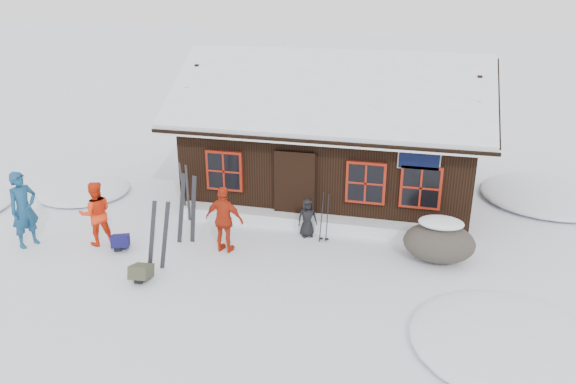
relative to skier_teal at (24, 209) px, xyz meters
The scene contains 15 objects.
ground 5.42m from the skier_teal, ahead, with size 120.00×120.00×0.00m, color white.
mountain_hut 8.76m from the skier_teal, 38.86° to the left, with size 8.90×6.09×4.42m.
snow_drift 7.39m from the skier_teal, 22.04° to the left, with size 7.60×0.60×0.35m, color white.
snow_mounds 7.42m from the skier_teal, 18.80° to the left, with size 20.60×13.20×0.48m.
skier_teal is the anchor object (origin of this frame).
skier_orange_left 1.76m from the skier_teal, 16.74° to the left, with size 0.81×0.63×1.67m, color red.
skier_orange_right 5.02m from the skier_teal, 10.22° to the left, with size 0.99×0.41×1.69m, color #B72D12.
skier_crouched 7.09m from the skier_teal, 18.24° to the left, with size 0.51×0.33×1.04m, color black.
boulder 10.19m from the skier_teal, ahead, with size 1.69×1.26×0.99m.
ski_pair_left 3.83m from the skier_teal, ahead, with size 0.60×0.32×1.76m.
ski_pair_mid 4.09m from the skier_teal, 38.82° to the left, with size 0.38×0.30×1.63m.
ski_pair_right 4.03m from the skier_teal, 16.01° to the left, with size 0.64×0.15×1.90m.
ski_poles 7.49m from the skier_teal, 15.43° to the left, with size 0.25×0.12×1.38m.
backpack_blue 2.53m from the skier_teal, ahead, with size 0.41×0.54×0.29m, color #12114A.
backpack_olive 3.81m from the skier_teal, 14.37° to the right, with size 0.41×0.55×0.30m, color #3D3F2D.
Camera 1 is at (4.16, -11.32, 6.43)m, focal length 35.00 mm.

